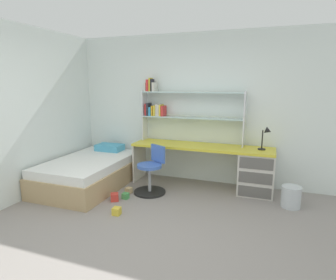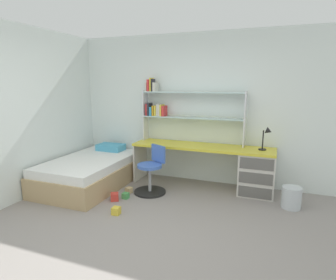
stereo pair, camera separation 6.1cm
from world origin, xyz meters
name	(u,v)px [view 1 (the left image)]	position (x,y,z in m)	size (l,w,h in m)	color
ground_plane	(141,243)	(0.00, 0.00, -0.01)	(5.44, 5.57, 0.02)	gray
room_shell	(105,113)	(-1.14, 1.14, 1.31)	(5.44, 5.57, 2.63)	silver
desk	(240,167)	(0.87, 1.97, 0.42)	(2.38, 0.58, 0.73)	gold
bookshelf_hutch	(176,106)	(-0.30, 2.14, 1.37)	(1.82, 0.22, 1.14)	silver
desk_lamp	(267,135)	(1.25, 1.97, 0.98)	(0.20, 0.17, 0.38)	black
swivel_chair	(151,175)	(-0.49, 1.42, 0.30)	(0.52, 0.52, 0.77)	black
bed_platform	(90,172)	(-1.62, 1.35, 0.24)	(1.17, 1.86, 0.60)	tan
waste_bin	(291,197)	(1.64, 1.59, 0.16)	(0.27, 0.27, 0.31)	silver
toy_block_natural_0	(129,190)	(-0.82, 1.25, 0.05)	(0.09, 0.09, 0.09)	tan
toy_block_yellow_1	(117,211)	(-0.61, 0.50, 0.05)	(0.10, 0.10, 0.10)	gold
toy_block_green_2	(125,196)	(-0.76, 1.03, 0.05)	(0.09, 0.09, 0.09)	#479E51
toy_block_red_3	(115,197)	(-0.87, 0.91, 0.06)	(0.12, 0.12, 0.12)	red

